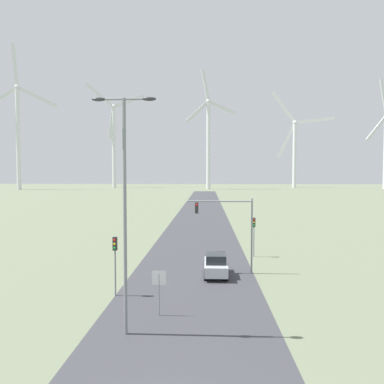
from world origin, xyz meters
name	(u,v)px	position (x,y,z in m)	size (l,w,h in m)	color
road_surface	(200,225)	(0.00, 48.00, 0.00)	(10.00, 240.00, 0.01)	#38383D
streetlamp	(125,191)	(-2.97, 7.13, 7.32)	(3.23, 0.32, 11.99)	gray
stop_sign_near	(159,284)	(-1.59, 9.67, 1.83)	(0.81, 0.07, 2.61)	gray
traffic_light_post_near_left	(115,253)	(-4.99, 13.09, 2.91)	(0.28, 0.33, 3.97)	gray
traffic_light_post_near_right	(254,228)	(5.78, 25.37, 2.85)	(0.28, 0.34, 3.89)	gray
traffic_light_mast_overhead	(229,219)	(2.97, 19.12, 4.48)	(5.39, 0.35, 6.20)	gray
car_approaching	(216,265)	(1.87, 18.19, 0.91)	(1.88, 4.11, 1.83)	#B7BCC1
wind_turbine_far_left	(18,127)	(-98.93, 183.60, 33.13)	(40.08, 3.87, 76.69)	silver
wind_turbine_left	(114,138)	(-55.32, 213.71, 30.02)	(32.83, 13.26, 61.83)	silver
wind_turbine_center	(208,136)	(1.81, 194.56, 29.06)	(27.43, 13.83, 65.10)	silver
wind_turbine_right	(295,146)	(53.75, 216.83, 25.20)	(36.40, 5.96, 58.15)	silver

